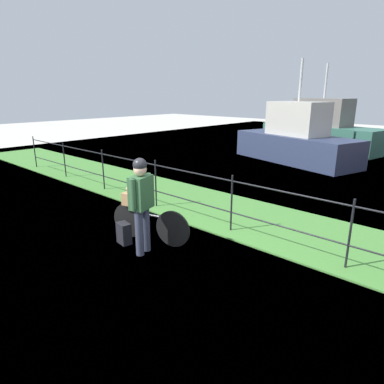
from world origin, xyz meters
name	(u,v)px	position (x,y,z in m)	size (l,w,h in m)	color
ground_plane	(144,274)	(0.00, 0.00, 0.00)	(60.00, 60.00, 0.00)	beige
grass_strip	(254,219)	(0.00, 3.12, 0.01)	(27.00, 2.40, 0.03)	#478438
harbor_water	(371,163)	(0.00, 11.74, 0.00)	(30.00, 30.00, 0.00)	#426684
iron_fence	(232,199)	(0.00, 2.26, 0.68)	(18.04, 0.04, 1.17)	black
bicycle_main	(149,223)	(-0.85, 0.85, 0.36)	(1.60, 0.49, 0.68)	black
wooden_crate	(133,199)	(-1.19, 0.76, 0.79)	(0.33, 0.28, 0.23)	#A87F51
terrier_dog	(133,189)	(-1.17, 0.76, 0.99)	(0.32, 0.21, 0.18)	tan
cyclist_person	(141,198)	(-0.57, 0.47, 1.00)	(0.36, 0.52, 1.68)	#383D51
backpack_on_paving	(124,233)	(-1.13, 0.47, 0.20)	(0.28, 0.18, 0.40)	black
moored_boat_near	(321,131)	(-2.97, 13.76, 0.90)	(6.18, 2.94, 4.05)	#336656
moored_boat_far	(296,140)	(-2.43, 9.94, 0.86)	(5.49, 3.19, 3.97)	#2D3856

